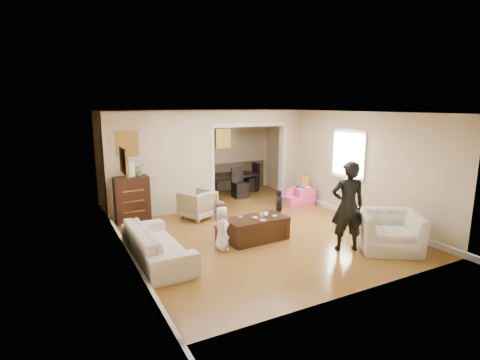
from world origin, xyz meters
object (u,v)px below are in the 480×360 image
armchair_back (197,204)px  play_table (303,196)px  adult_person (348,206)px  sofa (157,243)px  armchair_front (389,231)px  cyan_cup (302,187)px  child_toddler (279,206)px  child_kneel_a (222,228)px  dining_table (230,184)px  coffee_table (256,229)px  coffee_cup (262,215)px  dresser (132,199)px  table_lamp (130,169)px  child_kneel_b (219,221)px

armchair_back → play_table: armchair_back is taller
armchair_back → adult_person: (1.80, -3.24, 0.53)m
sofa → armchair_front: size_ratio=1.88×
cyan_cup → sofa: bearing=-158.6°
adult_person → child_toddler: bearing=-59.5°
sofa → child_toddler: (3.14, 0.79, 0.09)m
adult_person → child_kneel_a: 2.43m
armchair_front → dining_table: bearing=130.5°
dining_table → child_kneel_a: bearing=-126.8°
play_table → armchair_front: bearing=-99.2°
coffee_table → coffee_cup: coffee_cup is taller
coffee_cup → play_table: bearing=36.8°
dresser → child_toddler: bearing=-29.1°
cyan_cup → child_kneel_a: child_kneel_a is taller
table_lamp → child_toddler: bearing=-29.1°
coffee_cup → adult_person: 1.71m
coffee_cup → child_kneel_b: bearing=156.4°
coffee_table → play_table: size_ratio=2.59×
coffee_cup → cyan_cup: coffee_cup is taller
play_table → dining_table: bearing=119.4°
dresser → dining_table: bearing=24.1°
table_lamp → child_toddler: size_ratio=0.46×
sofa → child_kneel_a: size_ratio=2.47×
armchair_back → dresser: size_ratio=0.68×
sofa → child_kneel_a: 1.25m
armchair_front → dresser: dresser is taller
dresser → cyan_cup: 4.53m
play_table → cyan_cup: bearing=-153.4°
child_toddler → dresser: bearing=-73.0°
coffee_table → cyan_cup: size_ratio=15.91×
table_lamp → cyan_cup: size_ratio=4.50×
table_lamp → dining_table: table_lamp is taller
armchair_front → dining_table: (-0.67, 5.59, -0.07)m
sofa → play_table: (4.65, 1.83, -0.07)m
child_kneel_a → child_toddler: size_ratio=1.09×
table_lamp → child_kneel_b: bearing=-58.7°
coffee_table → adult_person: size_ratio=0.73×
child_toddler → dining_table: bearing=-139.0°
coffee_cup → child_toddler: child_toddler is taller
sofa → child_toddler: 3.24m
dining_table → child_kneel_b: bearing=-127.9°
dining_table → adult_person: bearing=-99.6°
coffee_cup → child_toddler: (0.95, 0.80, -0.13)m
armchair_back → play_table: (3.09, -0.20, -0.11)m
table_lamp → play_table: table_lamp is taller
armchair_back → table_lamp: 1.81m
child_kneel_a → sofa: bearing=91.2°
dresser → coffee_table: size_ratio=0.86×
dresser → coffee_cup: dresser is taller
child_kneel_a → table_lamp: bearing=30.1°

